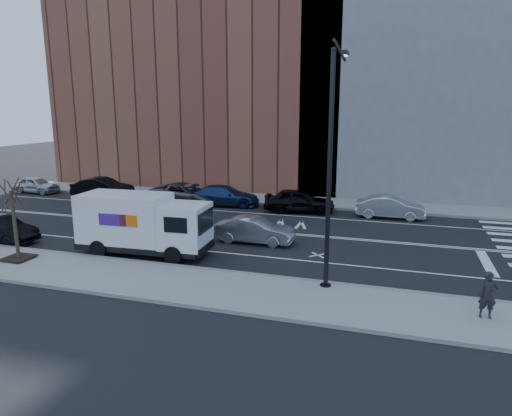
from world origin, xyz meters
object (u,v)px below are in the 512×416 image
Objects in this scene: far_parked_a at (36,185)px; pedestrian at (488,295)px; fedex_van at (143,223)px; far_parked_b at (103,188)px; driving_sedan at (254,230)px.

pedestrian is at bearing -112.96° from far_parked_a.
pedestrian is at bearing -14.34° from fedex_van.
far_parked_a is at bearing 142.88° from fedex_van.
far_parked_b is (-10.49, 11.48, -0.74)m from fedex_van.
far_parked_a is 0.83× the size of far_parked_b.
far_parked_b reaches higher than driving_sedan.
far_parked_b is at bearing 129.57° from fedex_van.
far_parked_b reaches higher than far_parked_a.
fedex_van reaches higher than driving_sedan.
far_parked_b is (6.59, -0.16, 0.12)m from far_parked_a.
fedex_van reaches higher than pedestrian.
driving_sedan is 2.61× the size of pedestrian.
far_parked_a is at bearing 83.68° from far_parked_b.
far_parked_a is at bearing 150.18° from pedestrian.
pedestrian is (14.63, -2.97, -0.59)m from fedex_van.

